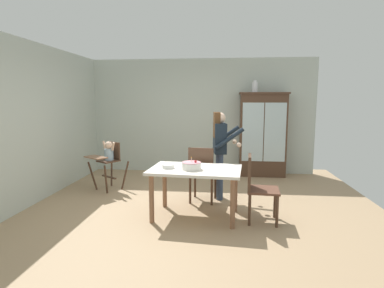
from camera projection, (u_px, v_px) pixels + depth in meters
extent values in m
plane|color=tan|center=(189.00, 208.00, 5.02)|extent=(6.24, 6.24, 0.00)
cube|color=beige|center=(201.00, 116.00, 7.42)|extent=(5.32, 0.06, 2.70)
cube|color=beige|center=(30.00, 124.00, 5.10)|extent=(0.06, 5.32, 2.70)
cube|color=#4C3323|center=(262.00, 135.00, 7.08)|extent=(1.03, 0.42, 1.87)
cube|color=#4C3323|center=(264.00, 93.00, 6.95)|extent=(1.09, 0.48, 0.04)
cube|color=silver|center=(253.00, 132.00, 6.88)|extent=(0.46, 0.01, 1.31)
cube|color=silver|center=(275.00, 132.00, 6.83)|extent=(0.46, 0.01, 1.31)
cube|color=#4C3323|center=(263.00, 131.00, 7.07)|extent=(0.95, 0.36, 0.02)
cylinder|color=white|center=(255.00, 87.00, 6.95)|extent=(0.13, 0.13, 0.22)
cylinder|color=white|center=(255.00, 81.00, 6.93)|extent=(0.07, 0.07, 0.05)
cylinder|color=#4C3323|center=(93.00, 176.00, 5.99)|extent=(0.19, 0.08, 0.56)
cylinder|color=#4C3323|center=(106.00, 180.00, 5.71)|extent=(0.08, 0.19, 0.56)
cylinder|color=#4C3323|center=(112.00, 172.00, 6.33)|extent=(0.08, 0.19, 0.56)
cylinder|color=#4C3323|center=(125.00, 175.00, 6.05)|extent=(0.19, 0.08, 0.56)
cube|color=#4C3323|center=(109.00, 177.00, 6.02)|extent=(0.37, 0.27, 0.02)
cube|color=#4C3323|center=(108.00, 161.00, 5.98)|extent=(0.47, 0.47, 0.02)
cube|color=#4C3323|center=(115.00, 150.00, 6.07)|extent=(0.27, 0.20, 0.34)
cube|color=brown|center=(96.00, 157.00, 5.76)|extent=(0.50, 0.45, 0.02)
cylinder|color=#9EBCD1|center=(109.00, 154.00, 5.98)|extent=(0.17, 0.17, 0.22)
sphere|color=beige|center=(109.00, 145.00, 5.95)|extent=(0.15, 0.15, 0.15)
cylinder|color=beige|center=(104.00, 145.00, 6.04)|extent=(0.10, 0.09, 0.17)
cylinder|color=beige|center=(113.00, 146.00, 5.86)|extent=(0.10, 0.09, 0.17)
cylinder|color=#33425B|center=(220.00, 177.00, 5.38)|extent=(0.11, 0.11, 0.82)
cylinder|color=#33425B|center=(219.00, 175.00, 5.55)|extent=(0.11, 0.11, 0.82)
cube|color=#19232D|center=(220.00, 138.00, 5.37)|extent=(0.25, 0.39, 0.52)
cube|color=white|center=(226.00, 138.00, 5.38)|extent=(0.02, 0.06, 0.49)
sphere|color=beige|center=(220.00, 118.00, 5.33)|extent=(0.19, 0.19, 0.19)
cube|color=brown|center=(217.00, 125.00, 5.34)|extent=(0.13, 0.21, 0.44)
cylinder|color=#19232D|center=(230.00, 139.00, 5.18)|extent=(0.50, 0.14, 0.37)
sphere|color=beige|center=(239.00, 145.00, 5.20)|extent=(0.08, 0.08, 0.08)
cylinder|color=#19232D|center=(226.00, 136.00, 5.58)|extent=(0.50, 0.14, 0.37)
sphere|color=beige|center=(235.00, 142.00, 5.60)|extent=(0.08, 0.08, 0.08)
cube|color=silver|center=(195.00, 170.00, 4.55)|extent=(1.39, 0.97, 0.04)
cylinder|color=brown|center=(152.00, 199.00, 4.38)|extent=(0.07, 0.07, 0.70)
cylinder|color=brown|center=(233.00, 204.00, 4.17)|extent=(0.07, 0.07, 0.70)
cylinder|color=brown|center=(165.00, 186.00, 5.04)|extent=(0.07, 0.07, 0.70)
cylinder|color=brown|center=(235.00, 190.00, 4.83)|extent=(0.07, 0.07, 0.70)
cylinder|color=white|center=(191.00, 166.00, 4.48)|extent=(0.28, 0.28, 0.10)
cylinder|color=pink|center=(191.00, 162.00, 4.47)|extent=(0.27, 0.27, 0.01)
cylinder|color=#F2E5CC|center=(191.00, 160.00, 4.46)|extent=(0.01, 0.01, 0.06)
cone|color=yellow|center=(191.00, 157.00, 4.46)|extent=(0.02, 0.02, 0.02)
sphere|color=red|center=(196.00, 161.00, 4.43)|extent=(0.04, 0.04, 0.04)
cylinder|color=silver|center=(168.00, 166.00, 4.56)|extent=(0.18, 0.18, 0.05)
cylinder|color=#4C3323|center=(215.00, 186.00, 5.49)|extent=(0.04, 0.04, 0.45)
cylinder|color=#4C3323|center=(195.00, 185.00, 5.57)|extent=(0.04, 0.04, 0.45)
cylinder|color=#4C3323|center=(212.00, 192.00, 5.13)|extent=(0.04, 0.04, 0.45)
cylinder|color=#4C3323|center=(190.00, 190.00, 5.22)|extent=(0.04, 0.04, 0.45)
cube|color=brown|center=(203.00, 175.00, 5.32)|extent=(0.49, 0.49, 0.03)
cube|color=#4C3323|center=(201.00, 162.00, 5.09)|extent=(0.42, 0.10, 0.48)
cylinder|color=#4C3323|center=(212.00, 163.00, 5.04)|extent=(0.03, 0.03, 0.48)
cylinder|color=#4C3323|center=(190.00, 162.00, 5.13)|extent=(0.03, 0.03, 0.48)
cylinder|color=#4C3323|center=(277.00, 212.00, 4.23)|extent=(0.04, 0.04, 0.45)
cylinder|color=#4C3323|center=(275.00, 203.00, 4.59)|extent=(0.04, 0.04, 0.45)
cylinder|color=#4C3323|center=(250.00, 210.00, 4.29)|extent=(0.04, 0.04, 0.45)
cylinder|color=#4C3323|center=(250.00, 201.00, 4.65)|extent=(0.04, 0.04, 0.45)
cube|color=brown|center=(263.00, 190.00, 4.41)|extent=(0.47, 0.47, 0.03)
cube|color=#4C3323|center=(249.00, 172.00, 4.41)|extent=(0.07, 0.42, 0.48)
cylinder|color=#4C3323|center=(249.00, 175.00, 4.22)|extent=(0.03, 0.03, 0.48)
cylinder|color=#4C3323|center=(249.00, 169.00, 4.59)|extent=(0.03, 0.03, 0.48)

